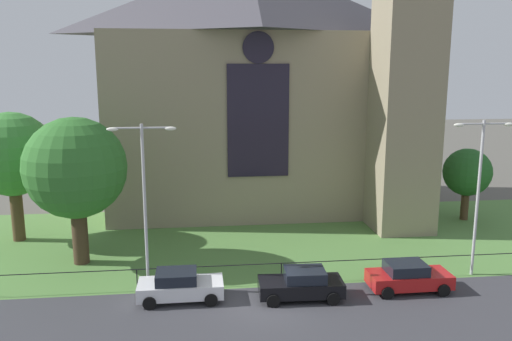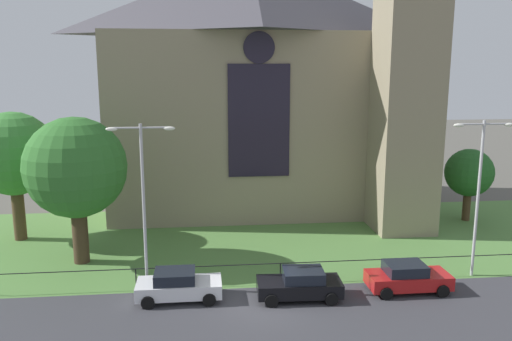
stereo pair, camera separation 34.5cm
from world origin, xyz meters
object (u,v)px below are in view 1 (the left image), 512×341
parked_car_black (302,284)px  tree_right_far (467,173)px  tree_left_far (12,155)px  streetlamp_far (479,179)px  parked_car_red (408,277)px  parked_car_white (180,286)px  church_building (260,83)px  streetlamp_near (144,187)px  tree_left_near (76,169)px

parked_car_black → tree_right_far: bearing=-138.8°
tree_left_far → streetlamp_far: (27.18, -9.11, -0.35)m
parked_car_red → parked_car_black: bearing=-176.8°
streetlamp_far → parked_car_black: 11.31m
parked_car_white → church_building: bearing=70.4°
tree_left_far → tree_right_far: 32.36m
church_building → parked_car_black: (-0.08, -17.93, -9.53)m
tree_right_far → streetlamp_near: 25.19m
streetlamp_far → parked_car_white: streetlamp_far is taller
parked_car_white → parked_car_red: same height
tree_left_far → streetlamp_far: bearing=-18.5°
tree_right_far → parked_car_black: size_ratio=1.28×
church_building → parked_car_black: bearing=-90.2°
streetlamp_near → parked_car_white: bearing=-39.7°
streetlamp_far → tree_left_near: bearing=168.9°
parked_car_black → tree_left_near: bearing=-25.0°
tree_left_near → streetlamp_far: (22.10, -4.33, -0.23)m
streetlamp_far → parked_car_black: bearing=-169.4°
tree_right_far → parked_car_red: tree_right_far is taller
streetlamp_near → parked_car_black: bearing=-13.8°
streetlamp_far → church_building: bearing=122.0°
tree_left_far → streetlamp_near: (9.35, -9.11, -0.34)m
church_building → tree_right_far: (15.10, -5.74, -6.62)m
tree_left_near → parked_car_black: (12.01, -6.23, -4.96)m
streetlamp_near → parked_car_white: size_ratio=2.06×
streetlamp_far → parked_car_white: (-16.15, -1.39, -4.73)m
parked_car_red → parked_car_white: bearing=179.2°
tree_left_near → streetlamp_far: bearing=-11.1°
tree_left_near → parked_car_red: bearing=-18.6°
streetlamp_near → parked_car_black: streetlamp_near is taller
parked_car_black → streetlamp_near: bearing=-11.3°
tree_left_near → parked_car_white: size_ratio=2.06×
tree_left_near → tree_left_far: 6.97m
streetlamp_far → parked_car_red: size_ratio=2.06×
tree_left_far → church_building: bearing=22.0°
tree_left_near → tree_left_far: tree_left_near is taller
church_building → tree_right_far: church_building is taller
tree_left_near → streetlamp_near: (4.28, -4.33, -0.22)m
tree_right_far → parked_car_white: bearing=-151.2°
streetlamp_far → parked_car_red: streetlamp_far is taller
tree_left_far → parked_car_red: tree_left_far is taller
streetlamp_near → parked_car_red: streetlamp_near is taller
tree_right_far → streetlamp_far: size_ratio=0.63×
tree_left_far → tree_right_far: tree_left_far is taller
tree_right_far → parked_car_red: size_ratio=1.30×
tree_left_near → streetlamp_far: size_ratio=1.00×
tree_left_near → streetlamp_far: 22.53m
tree_right_far → parked_car_white: 24.41m
tree_left_near → parked_car_black: size_ratio=2.03×
streetlamp_near → streetlamp_far: 17.83m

